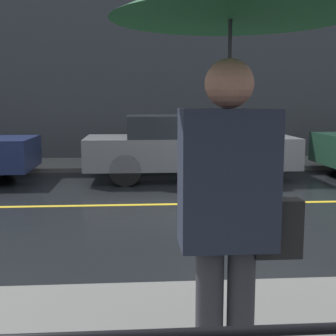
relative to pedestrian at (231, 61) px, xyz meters
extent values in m
plane|color=black|center=(1.71, 5.32, -1.91)|extent=(80.00, 80.00, 0.00)
cube|color=#60605E|center=(1.71, 9.98, -1.86)|extent=(28.00, 2.11, 0.11)
cube|color=gold|center=(1.71, 5.32, -1.91)|extent=(25.20, 0.12, 0.01)
cube|color=#383D42|center=(1.71, 11.18, 0.66)|extent=(28.00, 0.30, 5.14)
cylinder|color=#333338|center=(-0.09, 0.00, -1.37)|extent=(0.15, 0.15, 0.88)
cylinder|color=#333338|center=(0.08, 0.00, -1.37)|extent=(0.15, 0.15, 0.88)
cube|color=#232838|center=(0.00, 0.00, -0.58)|extent=(0.48, 0.29, 0.70)
sphere|color=tan|center=(0.00, 0.00, -0.11)|extent=(0.24, 0.24, 0.24)
cylinder|color=#262628|center=(0.00, 0.00, -0.19)|extent=(0.02, 0.02, 0.77)
cube|color=black|center=(0.26, 0.00, -0.84)|extent=(0.24, 0.12, 0.30)
cylinder|color=black|center=(-3.52, 8.62, -1.60)|extent=(0.62, 0.22, 0.62)
cube|color=slate|center=(0.76, 7.86, -1.31)|extent=(4.53, 1.74, 0.66)
cube|color=#1E2328|center=(0.58, 7.86, -0.75)|extent=(2.36, 1.60, 0.46)
cylinder|color=black|center=(2.16, 8.61, -1.59)|extent=(0.65, 0.22, 0.65)
cylinder|color=black|center=(2.16, 7.10, -1.59)|extent=(0.65, 0.22, 0.65)
cylinder|color=black|center=(-0.65, 8.61, -1.59)|extent=(0.65, 0.22, 0.65)
cylinder|color=black|center=(-0.65, 7.10, -1.59)|extent=(0.65, 0.22, 0.65)
camera|label=1|loc=(-0.47, -2.27, -0.19)|focal=50.00mm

